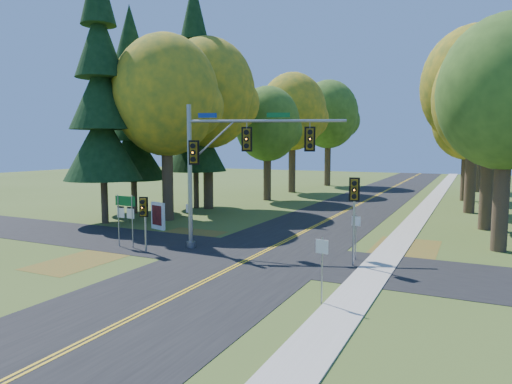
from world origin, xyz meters
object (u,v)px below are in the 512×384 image
at_px(east_signal_pole, 354,199).
at_px(info_kiosk, 158,216).
at_px(traffic_mast, 228,157).
at_px(route_sign_cluster, 125,210).

distance_m(east_signal_pole, info_kiosk, 15.22).
bearing_deg(traffic_mast, route_sign_cluster, -178.45).
xyz_separation_m(east_signal_pole, route_sign_cluster, (-12.67, -1.38, -1.14)).
height_order(east_signal_pole, info_kiosk, east_signal_pole).
bearing_deg(info_kiosk, route_sign_cluster, -54.51).
xyz_separation_m(traffic_mast, route_sign_cluster, (-5.41, -2.27, -3.04)).
height_order(traffic_mast, route_sign_cluster, traffic_mast).
xyz_separation_m(traffic_mast, info_kiosk, (-7.27, 3.01, -4.22)).
height_order(route_sign_cluster, info_kiosk, route_sign_cluster).
distance_m(route_sign_cluster, info_kiosk, 5.72).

